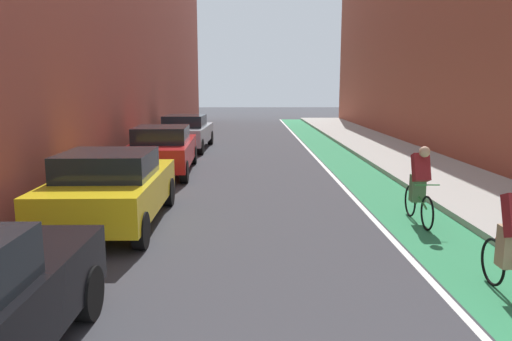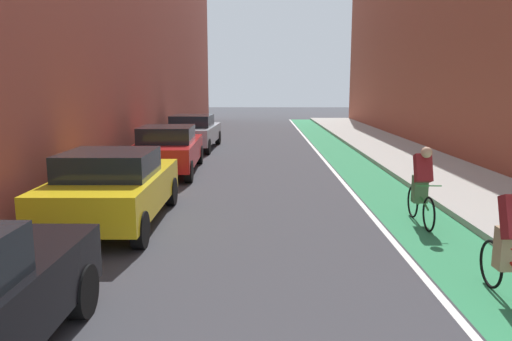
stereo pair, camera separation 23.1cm
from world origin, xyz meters
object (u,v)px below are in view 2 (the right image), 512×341
object	(u,v)px
parked_sedan_yellow_cab	(113,186)
cyclist_mid	(422,185)
parked_sedan_silver	(193,132)
parked_sedan_red	(168,149)
cyclist_lead	(512,244)

from	to	relation	value
parked_sedan_yellow_cab	cyclist_mid	world-z (taller)	cyclist_mid
parked_sedan_silver	cyclist_mid	distance (m)	13.53
parked_sedan_yellow_cab	parked_sedan_red	world-z (taller)	same
cyclist_lead	parked_sedan_yellow_cab	bearing A→B (deg)	149.59
parked_sedan_yellow_cab	parked_sedan_silver	size ratio (longest dim) A/B	0.90
parked_sedan_yellow_cab	parked_sedan_silver	world-z (taller)	same
parked_sedan_silver	cyclist_mid	bearing A→B (deg)	-62.27
parked_sedan_red	parked_sedan_yellow_cab	bearing A→B (deg)	-90.01
parked_sedan_yellow_cab	cyclist_lead	bearing A→B (deg)	-30.41
parked_sedan_silver	cyclist_mid	size ratio (longest dim) A/B	2.73
cyclist_lead	cyclist_mid	world-z (taller)	cyclist_mid
parked_sedan_yellow_cab	parked_sedan_red	distance (m)	6.04
parked_sedan_silver	parked_sedan_yellow_cab	bearing A→B (deg)	-89.99
parked_sedan_red	cyclist_mid	distance (m)	8.68
cyclist_mid	parked_sedan_silver	bearing A→B (deg)	117.73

